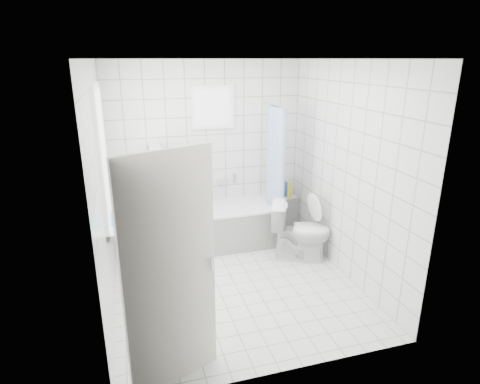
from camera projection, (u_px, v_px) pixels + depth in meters
name	position (u px, v px, depth m)	size (l,w,h in m)	color
ground	(235.00, 284.00, 4.87)	(3.00, 3.00, 0.00)	white
ceiling	(234.00, 59.00, 4.04)	(3.00, 3.00, 0.00)	white
wall_back	(207.00, 153.00, 5.82)	(2.80, 0.02, 2.60)	white
wall_front	(286.00, 236.00, 3.09)	(2.80, 0.02, 2.60)	white
wall_left	(102.00, 193.00, 4.08)	(0.02, 3.00, 2.60)	white
wall_right	(346.00, 172.00, 4.83)	(0.02, 3.00, 2.60)	white
window_left	(104.00, 157.00, 4.27)	(0.01, 0.90, 1.40)	white
window_back	(213.00, 107.00, 5.60)	(0.50, 0.01, 0.50)	white
window_sill	(116.00, 221.00, 4.52)	(0.18, 1.02, 0.08)	white
door	(171.00, 276.00, 3.11)	(0.04, 0.80, 2.00)	silver
bathtub	(222.00, 226.00, 5.83)	(1.62, 0.77, 0.58)	white
partition_wall	(159.00, 203.00, 5.41)	(0.15, 0.85, 1.50)	white
tiled_ledge	(283.00, 213.00, 6.35)	(0.40, 0.24, 0.55)	white
toilet	(301.00, 231.00, 5.37)	(0.45, 0.78, 0.80)	white
curtain_rod	(274.00, 105.00, 5.47)	(0.02, 0.02, 0.80)	silver
shower_curtain	(276.00, 171.00, 5.63)	(0.14, 0.48, 1.78)	#4478C8
tub_faucet	(222.00, 182.00, 5.99)	(0.18, 0.06, 0.06)	silver
sill_bottles	(115.00, 210.00, 4.49)	(0.18, 0.63, 0.19)	#36C6F5
ledge_bottles	(285.00, 189.00, 6.22)	(0.19, 0.16, 0.25)	blue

